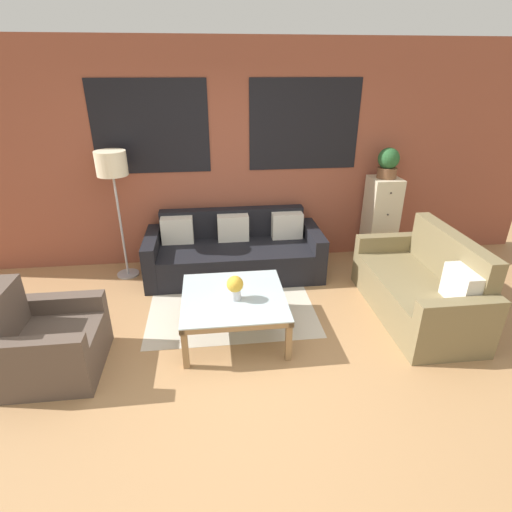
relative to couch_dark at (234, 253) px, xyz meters
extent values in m
plane|color=#AD7F51|center=(0.00, -1.95, -0.28)|extent=(16.00, 16.00, 0.00)
cube|color=brown|center=(0.00, 0.49, 1.12)|extent=(8.40, 0.08, 2.80)
cube|color=black|center=(-0.95, 0.44, 1.52)|extent=(1.40, 0.01, 1.10)
cube|color=black|center=(0.95, 0.44, 1.52)|extent=(1.40, 0.01, 1.10)
cube|color=beige|center=(-0.09, -0.75, -0.28)|extent=(1.83, 1.58, 0.00)
cube|color=black|center=(0.00, -0.13, -0.08)|extent=(1.89, 0.72, 0.40)
cube|color=black|center=(0.00, 0.31, 0.11)|extent=(1.89, 0.16, 0.78)
cube|color=black|center=(-1.02, -0.05, 0.01)|extent=(0.16, 0.88, 0.58)
cube|color=black|center=(1.02, -0.05, 0.01)|extent=(0.16, 0.88, 0.58)
cube|color=silver|center=(-0.71, 0.15, 0.29)|extent=(0.40, 0.16, 0.34)
cube|color=silver|center=(0.00, 0.15, 0.29)|extent=(0.40, 0.16, 0.34)
cube|color=silver|center=(0.71, 0.15, 0.29)|extent=(0.40, 0.16, 0.34)
cube|color=olive|center=(1.79, -1.20, -0.07)|extent=(0.64, 1.38, 0.42)
cube|color=olive|center=(2.19, -1.20, 0.18)|extent=(0.16, 1.38, 0.92)
cube|color=olive|center=(1.87, -0.44, 0.03)|extent=(0.80, 0.14, 0.62)
cube|color=olive|center=(1.87, -1.96, 0.03)|extent=(0.80, 0.14, 0.62)
cube|color=silver|center=(2.03, -1.67, 0.31)|extent=(0.16, 0.40, 0.34)
cube|color=brown|center=(-1.62, -1.69, -0.08)|extent=(0.64, 0.54, 0.40)
cube|color=brown|center=(-2.02, -1.69, 0.14)|extent=(0.16, 0.54, 0.84)
cube|color=brown|center=(-1.70, -2.02, 0.00)|extent=(0.80, 0.14, 0.56)
cube|color=brown|center=(-1.70, -1.35, 0.00)|extent=(0.80, 0.14, 0.56)
cube|color=silver|center=(-0.09, -1.34, 0.15)|extent=(1.00, 1.00, 0.01)
cube|color=#99754C|center=(-0.09, -1.81, 0.12)|extent=(1.00, 0.05, 0.05)
cube|color=#99754C|center=(-0.09, -0.86, 0.12)|extent=(1.00, 0.05, 0.05)
cube|color=#99754C|center=(-0.57, -1.34, 0.12)|extent=(0.05, 1.00, 0.05)
cube|color=#99754C|center=(0.38, -1.34, 0.12)|extent=(0.05, 1.00, 0.05)
cube|color=#99754C|center=(-0.56, -1.80, -0.07)|extent=(0.05, 0.05, 0.42)
cube|color=#99754C|center=(0.37, -1.80, -0.07)|extent=(0.06, 0.05, 0.42)
cube|color=#99754C|center=(-0.56, -0.87, -0.07)|extent=(0.05, 0.06, 0.42)
cube|color=#99754C|center=(0.37, -0.87, -0.07)|extent=(0.06, 0.06, 0.42)
cylinder|color=#B2B2B7|center=(-1.39, 0.09, -0.27)|extent=(0.28, 0.28, 0.02)
cylinder|color=#B2B2B7|center=(-1.39, 0.09, 0.38)|extent=(0.03, 0.03, 1.29)
cylinder|color=beige|center=(-1.39, 0.09, 1.17)|extent=(0.36, 0.36, 0.28)
cube|color=beige|center=(2.01, 0.20, 0.29)|extent=(0.38, 0.41, 1.15)
sphere|color=#38332D|center=(2.01, 0.00, 0.73)|extent=(0.02, 0.02, 0.02)
sphere|color=#38332D|center=(2.01, 0.00, 0.44)|extent=(0.02, 0.02, 0.02)
sphere|color=#38332D|center=(2.01, 0.00, 0.15)|extent=(0.02, 0.02, 0.02)
sphere|color=#38332D|center=(2.01, 0.00, -0.14)|extent=(0.02, 0.02, 0.02)
cylinder|color=brown|center=(2.01, 0.20, 0.94)|extent=(0.25, 0.25, 0.14)
sphere|color=#285B2D|center=(2.01, 0.20, 1.12)|extent=(0.27, 0.27, 0.27)
cylinder|color=silver|center=(-0.08, -1.40, 0.21)|extent=(0.11, 0.11, 0.11)
sphere|color=gold|center=(-0.08, -1.40, 0.32)|extent=(0.16, 0.16, 0.16)
camera|label=1|loc=(-0.27, -4.69, 2.17)|focal=28.00mm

